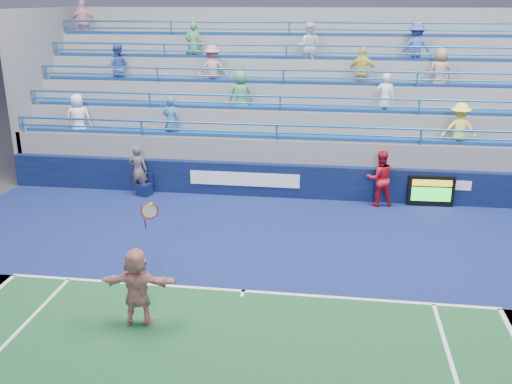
% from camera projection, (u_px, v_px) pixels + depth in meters
% --- Properties ---
extents(ground, '(120.00, 120.00, 0.00)m').
position_uv_depth(ground, '(243.00, 292.00, 12.66)').
color(ground, '#333538').
extents(sponsor_wall, '(18.00, 0.32, 1.10)m').
position_uv_depth(sponsor_wall, '(276.00, 181.00, 18.58)').
color(sponsor_wall, '#091034').
rests_on(sponsor_wall, ground).
extents(bleacher_stand, '(18.00, 5.60, 6.13)m').
position_uv_depth(bleacher_stand, '(286.00, 126.00, 21.79)').
color(bleacher_stand, slate).
rests_on(bleacher_stand, ground).
extents(serve_speed_board, '(1.42, 0.20, 0.98)m').
position_uv_depth(serve_speed_board, '(431.00, 191.00, 17.73)').
color(serve_speed_board, black).
rests_on(serve_speed_board, ground).
extents(judge_chair, '(0.53, 0.54, 0.74)m').
position_uv_depth(judge_chair, '(144.00, 189.00, 18.78)').
color(judge_chair, '#0D1741').
rests_on(judge_chair, ground).
extents(tennis_player, '(1.54, 0.60, 2.61)m').
position_uv_depth(tennis_player, '(137.00, 287.00, 11.19)').
color(tennis_player, silver).
rests_on(tennis_player, ground).
extents(line_judge, '(0.63, 0.42, 1.69)m').
position_uv_depth(line_judge, '(138.00, 171.00, 18.63)').
color(line_judge, '#16183C').
rests_on(line_judge, ground).
extents(ball_girl, '(0.98, 0.84, 1.77)m').
position_uv_depth(ball_girl, '(380.00, 178.00, 17.68)').
color(ball_girl, red).
rests_on(ball_girl, ground).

